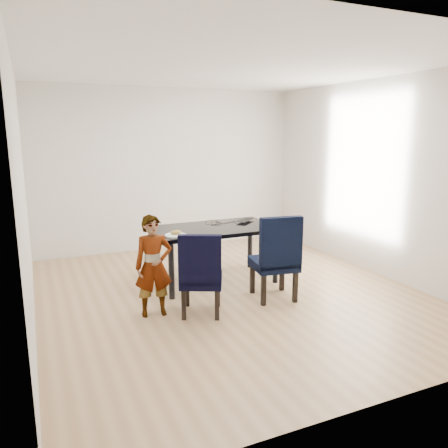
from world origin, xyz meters
name	(u,v)px	position (x,y,z in m)	size (l,w,h in m)	color
floor	(230,294)	(0.00, 0.00, -0.01)	(4.50, 5.00, 0.01)	tan
ceiling	(231,66)	(0.00, 0.00, 2.71)	(4.50, 5.00, 0.01)	white
wall_back	(169,170)	(0.00, 2.50, 1.35)	(4.50, 0.01, 2.70)	silver
wall_front	(387,227)	(0.00, -2.50, 1.35)	(4.50, 0.01, 2.70)	silver
wall_left	(23,197)	(-2.25, 0.00, 1.35)	(0.01, 5.00, 2.70)	silver
wall_right	(378,178)	(2.25, 0.00, 1.35)	(0.01, 5.00, 2.70)	white
dining_table	(215,255)	(0.00, 0.50, 0.38)	(1.60, 0.90, 0.75)	black
chair_left	(201,273)	(-0.54, -0.40, 0.47)	(0.45, 0.47, 0.94)	black
chair_right	(274,256)	(0.42, -0.32, 0.52)	(0.50, 0.52, 1.04)	black
child	(153,266)	(-1.03, -0.24, 0.56)	(0.41, 0.27, 1.12)	orange
plate	(176,235)	(-0.62, 0.23, 0.76)	(0.27, 0.27, 0.01)	white
sandwich	(176,232)	(-0.62, 0.25, 0.79)	(0.14, 0.06, 0.06)	olive
laptop	(242,220)	(0.49, 0.70, 0.76)	(0.35, 0.22, 0.03)	black
cable_tangle	(216,224)	(0.09, 0.66, 0.75)	(0.15, 0.15, 0.01)	black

